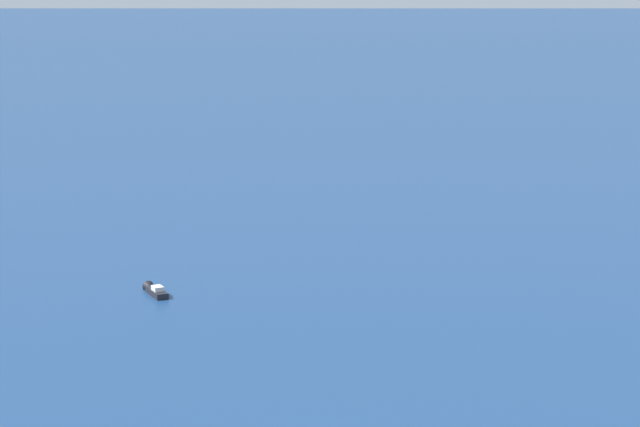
% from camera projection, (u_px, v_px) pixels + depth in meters
% --- Properties ---
extents(motorboat_near_centre, '(6.19, 5.26, 1.89)m').
position_uv_depth(motorboat_near_centre, '(155.00, 291.00, 183.00)').
color(motorboat_near_centre, black).
rests_on(motorboat_near_centre, ground_plane).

